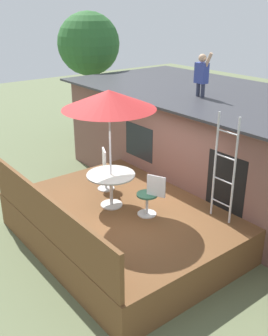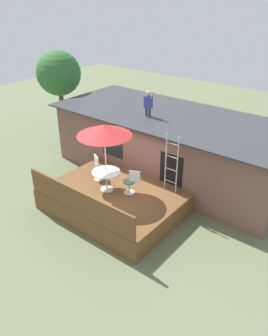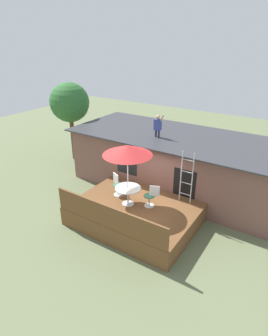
{
  "view_description": "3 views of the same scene",
  "coord_description": "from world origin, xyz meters",
  "views": [
    {
      "loc": [
        6.05,
        -4.53,
        4.9
      ],
      "look_at": [
        -0.53,
        0.62,
        1.4
      ],
      "focal_mm": 42.19,
      "sensor_mm": 36.0,
      "label": 1
    },
    {
      "loc": [
        7.07,
        -7.85,
        7.35
      ],
      "look_at": [
        0.03,
        1.02,
        1.31
      ],
      "focal_mm": 35.9,
      "sensor_mm": 36.0,
      "label": 2
    },
    {
      "loc": [
        5.27,
        -8.24,
        6.94
      ],
      "look_at": [
        -0.58,
        0.69,
        2.0
      ],
      "focal_mm": 30.17,
      "sensor_mm": 36.0,
      "label": 3
    }
  ],
  "objects": [
    {
      "name": "patio_chair_right",
      "position": [
        0.55,
        0.2,
        1.26
      ],
      "size": [
        0.59,
        0.44,
        0.92
      ],
      "rotation": [
        0.0,
        0.0,
        -2.72
      ],
      "color": "silver",
      "rests_on": "deck"
    },
    {
      "name": "person_figure",
      "position": [
        -0.72,
        2.9,
        3.32
      ],
      "size": [
        0.47,
        0.2,
        1.11
      ],
      "color": "#33384C",
      "rests_on": "house"
    },
    {
      "name": "deck",
      "position": [
        0.0,
        0.0,
        0.4
      ],
      "size": [
        4.83,
        3.82,
        0.8
      ],
      "primitive_type": "cube",
      "color": "brown",
      "rests_on": "ground"
    },
    {
      "name": "backyard_tree",
      "position": [
        -6.9,
        3.49,
        3.49
      ],
      "size": [
        2.29,
        2.29,
        4.67
      ],
      "color": "brown",
      "rests_on": "ground"
    },
    {
      "name": "patio_chair_left",
      "position": [
        -1.13,
        0.22,
        1.26
      ],
      "size": [
        0.59,
        0.44,
        0.92
      ],
      "rotation": [
        0.0,
        0.0,
        -0.46
      ],
      "color": "silver",
      "rests_on": "deck"
    },
    {
      "name": "patio_umbrella",
      "position": [
        -0.3,
        -0.19,
        3.15
      ],
      "size": [
        1.9,
        1.9,
        2.54
      ],
      "color": "silver",
      "rests_on": "deck"
    },
    {
      "name": "deck_railing",
      "position": [
        0.0,
        -1.86,
        1.25
      ],
      "size": [
        4.73,
        0.08,
        0.9
      ],
      "primitive_type": "cube",
      "color": "brown",
      "rests_on": "deck"
    },
    {
      "name": "step_ladder",
      "position": [
        1.54,
        1.25,
        1.9
      ],
      "size": [
        0.52,
        0.04,
        2.2
      ],
      "color": "silver",
      "rests_on": "deck"
    },
    {
      "name": "house",
      "position": [
        0.0,
        3.6,
        1.36
      ],
      "size": [
        10.5,
        4.5,
        2.71
      ],
      "color": "brown",
      "rests_on": "ground"
    },
    {
      "name": "patio_table",
      "position": [
        -0.3,
        -0.19,
        1.39
      ],
      "size": [
        1.04,
        1.04,
        0.74
      ],
      "color": "silver",
      "rests_on": "deck"
    },
    {
      "name": "ground_plane",
      "position": [
        0.0,
        0.0,
        0.0
      ],
      "size": [
        40.0,
        40.0,
        0.0
      ],
      "primitive_type": "plane",
      "color": "#66704C"
    }
  ]
}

